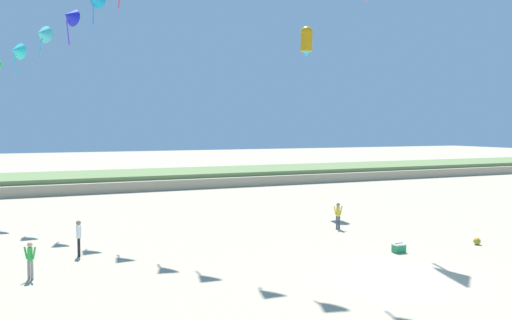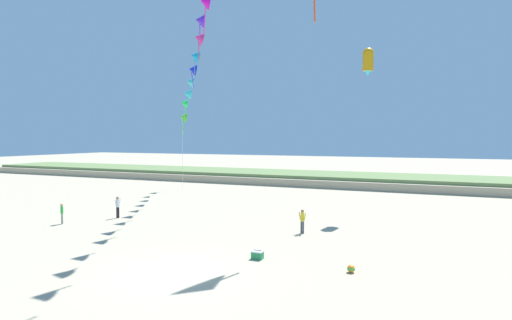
{
  "view_description": "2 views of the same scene",
  "coord_description": "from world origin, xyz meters",
  "px_view_note": "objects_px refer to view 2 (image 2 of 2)",
  "views": [
    {
      "loc": [
        -13.97,
        -16.93,
        5.94
      ],
      "look_at": [
        -1.05,
        11.72,
        4.06
      ],
      "focal_mm": 38.0,
      "sensor_mm": 36.0,
      "label": 1
    },
    {
      "loc": [
        10.38,
        -15.02,
        6.15
      ],
      "look_at": [
        -1.63,
        13.54,
        4.46
      ],
      "focal_mm": 28.0,
      "sensor_mm": 36.0,
      "label": 2
    }
  ],
  "objects_px": {
    "beach_ball": "(351,269)",
    "person_near_left": "(302,220)",
    "person_mid_center": "(62,212)",
    "large_kite_low_lead": "(368,61)",
    "person_near_right": "(118,206)",
    "beach_cooler": "(257,255)"
  },
  "relations": [
    {
      "from": "person_near_left",
      "to": "large_kite_low_lead",
      "type": "bearing_deg",
      "value": 72.16
    },
    {
      "from": "person_near_left",
      "to": "beach_ball",
      "type": "height_order",
      "value": "person_near_left"
    },
    {
      "from": "person_near_right",
      "to": "large_kite_low_lead",
      "type": "distance_m",
      "value": 22.9
    },
    {
      "from": "person_near_left",
      "to": "large_kite_low_lead",
      "type": "distance_m",
      "value": 14.79
    },
    {
      "from": "person_near_right",
      "to": "person_mid_center",
      "type": "height_order",
      "value": "person_near_right"
    },
    {
      "from": "beach_ball",
      "to": "beach_cooler",
      "type": "bearing_deg",
      "value": 177.14
    },
    {
      "from": "person_near_left",
      "to": "person_mid_center",
      "type": "bearing_deg",
      "value": -166.76
    },
    {
      "from": "person_near_right",
      "to": "person_mid_center",
      "type": "relative_size",
      "value": 1.13
    },
    {
      "from": "person_near_left",
      "to": "beach_ball",
      "type": "distance_m",
      "value": 7.69
    },
    {
      "from": "person_near_left",
      "to": "beach_cooler",
      "type": "height_order",
      "value": "person_near_left"
    },
    {
      "from": "beach_ball",
      "to": "large_kite_low_lead",
      "type": "bearing_deg",
      "value": 94.97
    },
    {
      "from": "person_near_left",
      "to": "large_kite_low_lead",
      "type": "height_order",
      "value": "large_kite_low_lead"
    },
    {
      "from": "person_mid_center",
      "to": "beach_ball",
      "type": "height_order",
      "value": "person_mid_center"
    },
    {
      "from": "large_kite_low_lead",
      "to": "beach_cooler",
      "type": "height_order",
      "value": "large_kite_low_lead"
    },
    {
      "from": "large_kite_low_lead",
      "to": "beach_ball",
      "type": "bearing_deg",
      "value": -85.03
    },
    {
      "from": "person_mid_center",
      "to": "beach_ball",
      "type": "bearing_deg",
      "value": -6.76
    },
    {
      "from": "beach_ball",
      "to": "person_near_left",
      "type": "bearing_deg",
      "value": 123.09
    },
    {
      "from": "beach_cooler",
      "to": "person_mid_center",
      "type": "bearing_deg",
      "value": 172.1
    },
    {
      "from": "large_kite_low_lead",
      "to": "beach_cooler",
      "type": "relative_size",
      "value": 3.92
    },
    {
      "from": "person_mid_center",
      "to": "large_kite_low_lead",
      "type": "height_order",
      "value": "large_kite_low_lead"
    },
    {
      "from": "large_kite_low_lead",
      "to": "beach_ball",
      "type": "xyz_separation_m",
      "value": [
        1.33,
        -15.27,
        -12.22
      ]
    },
    {
      "from": "person_near_left",
      "to": "beach_ball",
      "type": "bearing_deg",
      "value": -56.91
    }
  ]
}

